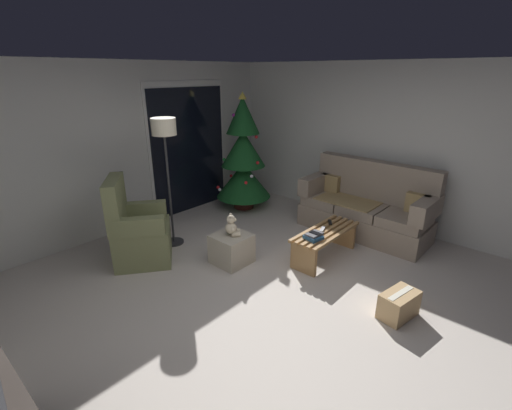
{
  "coord_description": "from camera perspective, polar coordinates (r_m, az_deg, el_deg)",
  "views": [
    {
      "loc": [
        -2.55,
        -1.94,
        2.35
      ],
      "look_at": [
        0.4,
        0.7,
        0.85
      ],
      "focal_mm": 24.95,
      "sensor_mm": 36.0,
      "label": 1
    }
  ],
  "objects": [
    {
      "name": "coffee_table",
      "position": [
        4.79,
        11.01,
        -5.46
      ],
      "size": [
        1.1,
        0.4,
        0.4
      ],
      "color": "#9E7547",
      "rests_on": "ground"
    },
    {
      "name": "ground_plane",
      "position": [
        3.98,
        3.81,
        -15.55
      ],
      "size": [
        7.0,
        7.0,
        0.0
      ],
      "primitive_type": "plane",
      "color": "#BCB2A8"
    },
    {
      "name": "remote_black",
      "position": [
        4.97,
        11.76,
        -2.72
      ],
      "size": [
        0.15,
        0.13,
        0.02
      ],
      "primitive_type": "cube",
      "rotation": [
        0.0,
        0.0,
        5.34
      ],
      "color": "black",
      "rests_on": "coffee_table"
    },
    {
      "name": "teddy_bear_cream",
      "position": [
        4.5,
        -3.9,
        -3.44
      ],
      "size": [
        0.22,
        0.21,
        0.29
      ],
      "color": "beige",
      "rests_on": "ottoman"
    },
    {
      "name": "christmas_tree",
      "position": [
        6.26,
        -2.06,
        7.33
      ],
      "size": [
        0.97,
        0.97,
        2.03
      ],
      "color": "#4C1E19",
      "rests_on": "ground"
    },
    {
      "name": "patio_door_glass",
      "position": [
        6.32,
        -10.58,
        8.53
      ],
      "size": [
        1.5,
        0.02,
        2.1
      ],
      "primitive_type": "cube",
      "color": "black",
      "rests_on": "ground"
    },
    {
      "name": "wall_right",
      "position": [
        5.85,
        21.94,
        8.42
      ],
      "size": [
        0.12,
        6.0,
        2.5
      ],
      "primitive_type": "cube",
      "color": "beige",
      "rests_on": "ground"
    },
    {
      "name": "wall_back",
      "position": [
        5.72,
        -20.95,
        8.3
      ],
      "size": [
        5.72,
        0.12,
        2.5
      ],
      "primitive_type": "cube",
      "color": "beige",
      "rests_on": "ground"
    },
    {
      "name": "cardboard_box_taped_mid_floor",
      "position": [
        4.0,
        21.91,
        -14.59
      ],
      "size": [
        0.45,
        0.32,
        0.28
      ],
      "color": "tan",
      "rests_on": "ground"
    },
    {
      "name": "patio_door_frame",
      "position": [
        6.33,
        -10.71,
        8.99
      ],
      "size": [
        1.6,
        0.02,
        2.2
      ],
      "primitive_type": "cube",
      "color": "silver",
      "rests_on": "ground"
    },
    {
      "name": "armchair",
      "position": [
        4.83,
        -18.42,
        -4.2
      ],
      "size": [
        0.96,
        0.96,
        1.13
      ],
      "color": "olive",
      "rests_on": "ground"
    },
    {
      "name": "ottoman",
      "position": [
        4.64,
        -3.93,
        -6.99
      ],
      "size": [
        0.44,
        0.44,
        0.39
      ],
      "primitive_type": "cube",
      "color": "#B2A893",
      "rests_on": "ground"
    },
    {
      "name": "floor_lamp",
      "position": [
        4.88,
        -14.42,
        10.13
      ],
      "size": [
        0.32,
        0.32,
        1.78
      ],
      "color": "#2D2D30",
      "rests_on": "ground"
    },
    {
      "name": "cell_phone",
      "position": [
        4.47,
        9.46,
        -4.42
      ],
      "size": [
        0.07,
        0.15,
        0.01
      ],
      "primitive_type": "cube",
      "rotation": [
        0.0,
        0.0,
        -0.02
      ],
      "color": "black",
      "rests_on": "book_stack"
    },
    {
      "name": "book_stack",
      "position": [
        4.47,
        9.23,
        -4.95
      ],
      "size": [
        0.24,
        0.22,
        0.07
      ],
      "color": "#285684",
      "rests_on": "coffee_table"
    },
    {
      "name": "couch",
      "position": [
        5.65,
        17.22,
        -0.41
      ],
      "size": [
        0.8,
        1.95,
        1.08
      ],
      "color": "gray",
      "rests_on": "ground"
    },
    {
      "name": "remote_silver",
      "position": [
        4.73,
        10.59,
        -3.86
      ],
      "size": [
        0.16,
        0.09,
        0.02
      ],
      "primitive_type": "cube",
      "rotation": [
        0.0,
        0.0,
        5.06
      ],
      "color": "#ADADB2",
      "rests_on": "coffee_table"
    }
  ]
}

